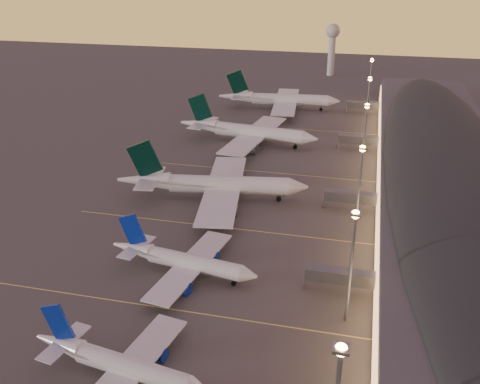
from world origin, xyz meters
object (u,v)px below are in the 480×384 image
airliner_narrow_south (118,364)px  airliner_wide_near (213,185)px  airliner_wide_far (279,100)px  airliner_narrow_north (183,261)px  airliner_wide_mid (247,132)px  radar_tower (332,41)px

airliner_narrow_south → airliner_wide_near: bearing=103.3°
airliner_wide_near → airliner_wide_far: 113.84m
airliner_narrow_south → airliner_narrow_north: bearing=100.0°
airliner_narrow_north → airliner_wide_near: (-5.40, 43.73, 1.41)m
airliner_narrow_north → airliner_wide_far: airliner_wide_far is taller
airliner_narrow_south → airliner_wide_mid: bearing=102.5°
airliner_wide_near → airliner_narrow_south: bearing=-95.1°
airliner_wide_mid → airliner_wide_far: size_ratio=0.98×
airliner_wide_mid → radar_tower: radar_tower is taller
airliner_wide_far → airliner_wide_mid: bearing=-99.3°
radar_tower → airliner_wide_near: bearing=-95.2°
airliner_narrow_north → airliner_wide_mid: (-7.73, 101.21, 1.37)m
airliner_narrow_north → airliner_wide_far: bearing=99.8°
radar_tower → airliner_wide_mid: bearing=-98.1°
radar_tower → airliner_narrow_south: bearing=-92.6°
airliner_narrow_south → airliner_narrow_north: size_ratio=0.94×
airliner_wide_far → radar_tower: radar_tower is taller
airliner_narrow_south → airliner_narrow_north: 36.30m
airliner_wide_far → radar_tower: (17.61, 93.19, 16.85)m
airliner_narrow_south → airliner_wide_far: (-4.78, 193.86, 1.66)m
airliner_wide_near → airliner_wide_mid: (-2.32, 57.48, -0.04)m
airliner_narrow_north → airliner_wide_near: airliner_wide_near is taller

